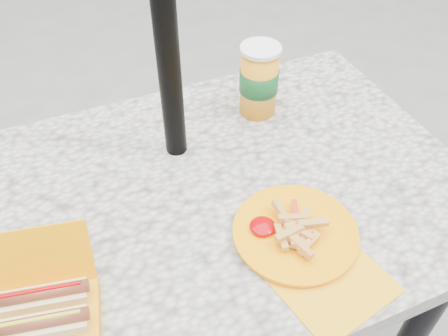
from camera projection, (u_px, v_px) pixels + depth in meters
name	position (u px, v px, depth m)	size (l,w,h in m)	color
picnic_table	(202.00, 225.00, 1.11)	(1.20, 0.80, 0.75)	beige
umbrella_pole	(164.00, 11.00, 0.89)	(0.05, 0.05, 2.20)	black
hotdog_box	(45.00, 311.00, 0.80)	(0.21, 0.20, 0.14)	#FF9900
fries_plate	(297.00, 235.00, 0.93)	(0.25, 0.35, 0.05)	#F6AE14
soda_cup	(259.00, 80.00, 1.18)	(0.10, 0.10, 0.19)	#FF9D1A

